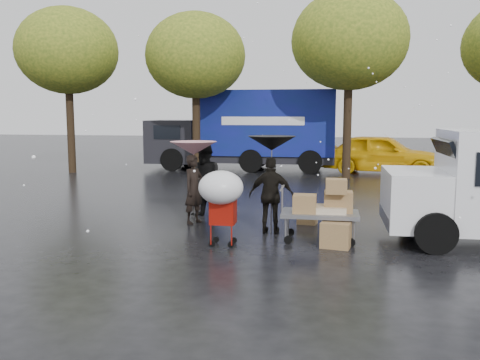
% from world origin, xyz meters
% --- Properties ---
extents(ground, '(90.00, 90.00, 0.00)m').
position_xyz_m(ground, '(0.00, 0.00, 0.00)').
color(ground, black).
rests_on(ground, ground).
extents(person_pink, '(0.59, 0.68, 1.58)m').
position_xyz_m(person_pink, '(-1.20, 1.06, 0.79)').
color(person_pink, black).
rests_on(person_pink, ground).
extents(person_middle, '(1.11, 1.06, 1.81)m').
position_xyz_m(person_middle, '(-1.08, 1.64, 0.91)').
color(person_middle, black).
rests_on(person_middle, ground).
extents(person_black, '(0.95, 0.41, 1.62)m').
position_xyz_m(person_black, '(0.65, 0.41, 0.81)').
color(person_black, black).
rests_on(person_black, ground).
extents(umbrella_pink, '(1.06, 1.06, 1.89)m').
position_xyz_m(umbrella_pink, '(-1.20, 1.06, 1.73)').
color(umbrella_pink, '#4C4C4C').
rests_on(umbrella_pink, ground).
extents(umbrella_black, '(1.00, 1.00, 2.05)m').
position_xyz_m(umbrella_black, '(0.65, 0.41, 1.90)').
color(umbrella_black, '#4C4C4C').
rests_on(umbrella_black, ground).
extents(vendor_cart, '(1.52, 0.80, 1.27)m').
position_xyz_m(vendor_cart, '(1.76, -0.12, 0.73)').
color(vendor_cart, slate).
rests_on(vendor_cart, ground).
extents(shopping_cart, '(0.84, 0.84, 1.46)m').
position_xyz_m(shopping_cart, '(-0.14, -0.90, 1.06)').
color(shopping_cart, '#A01209').
rests_on(shopping_cart, ground).
extents(blue_truck, '(8.30, 2.60, 3.50)m').
position_xyz_m(blue_truck, '(-1.77, 12.39, 1.76)').
color(blue_truck, navy).
rests_on(blue_truck, ground).
extents(box_ground_near, '(0.61, 0.52, 0.48)m').
position_xyz_m(box_ground_near, '(1.99, -0.52, 0.24)').
color(box_ground_near, brown).
rests_on(box_ground_near, ground).
extents(box_ground_far, '(0.47, 0.40, 0.33)m').
position_xyz_m(box_ground_far, '(1.37, 1.45, 0.16)').
color(box_ground_far, brown).
rests_on(box_ground_far, ground).
extents(yellow_taxi, '(5.19, 2.87, 1.67)m').
position_xyz_m(yellow_taxi, '(4.01, 11.83, 0.83)').
color(yellow_taxi, yellow).
rests_on(yellow_taxi, ground).
extents(tree_row, '(21.60, 4.40, 7.12)m').
position_xyz_m(tree_row, '(-0.47, 10.00, 5.02)').
color(tree_row, black).
rests_on(tree_row, ground).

